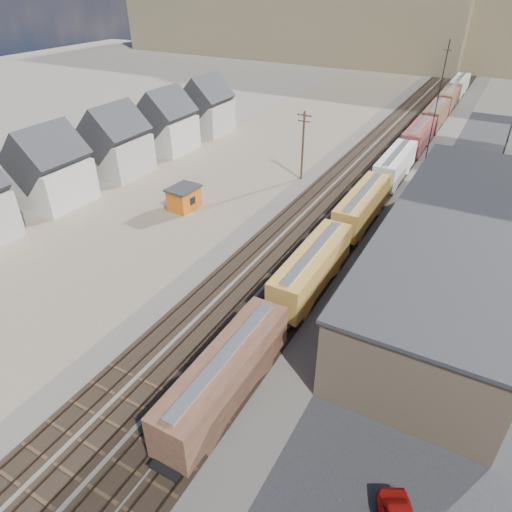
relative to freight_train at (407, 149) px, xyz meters
The scene contains 11 objects.
ground 54.85m from the freight_train, 93.98° to the right, with size 300.00×300.00×0.00m, color #6B6356.
ballast_bed 6.61m from the freight_train, 129.28° to the right, with size 18.00×200.00×0.06m, color #4C4742.
dirt_yard 28.08m from the freight_train, 148.39° to the right, with size 24.00×180.00×0.03m, color #756450.
rail_tracks 6.91m from the freight_train, 133.12° to the right, with size 11.40×200.00×0.24m.
freight_train is the anchor object (origin of this frame).
warehouse 31.70m from the freight_train, 69.33° to the right, with size 12.40×40.40×7.25m.
utility_pole_north 17.82m from the freight_train, 134.20° to the right, with size 2.20×0.32×10.00m.
radio_mast 8.58m from the freight_train, 67.66° to the left, with size 1.20×0.16×18.00m.
townhouse_row 48.06m from the freight_train, 141.89° to the right, with size 8.15×68.16×10.47m.
hills_north 113.90m from the freight_train, 91.84° to the left, with size 265.00×80.00×32.00m.
maintenance_shed 36.20m from the freight_train, 126.53° to the right, with size 3.41×4.29×3.01m.
Camera 1 is at (16.35, -17.02, 26.47)m, focal length 32.00 mm.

